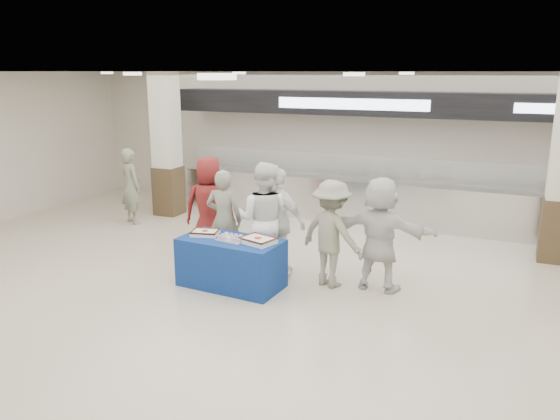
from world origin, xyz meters
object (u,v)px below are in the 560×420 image
at_px(soldier_a, 224,220).
at_px(chef_tall, 264,220).
at_px(cupcake_tray, 232,238).
at_px(civilian_maroon, 210,207).
at_px(chef_short, 278,222).
at_px(soldier_b, 332,234).
at_px(display_table, 231,263).
at_px(sheet_cake_left, 205,232).
at_px(civilian_white, 380,234).
at_px(soldier_bg, 131,186).
at_px(sheet_cake_right, 258,240).

height_order(soldier_a, chef_tall, chef_tall).
xyz_separation_m(cupcake_tray, civilian_maroon, (-1.04, 1.11, 0.11)).
bearing_deg(chef_short, civilian_maroon, 2.67).
height_order(cupcake_tray, civilian_maroon, civilian_maroon).
bearing_deg(civilian_maroon, soldier_b, 148.80).
xyz_separation_m(display_table, soldier_a, (-0.49, 0.68, 0.46)).
relative_size(display_table, civilian_maroon, 0.86).
bearing_deg(soldier_b, sheet_cake_left, 37.19).
height_order(civilian_maroon, chef_tall, chef_tall).
xyz_separation_m(cupcake_tray, chef_tall, (0.21, 0.68, 0.14)).
bearing_deg(sheet_cake_left, display_table, -4.52).
height_order(soldier_b, civilian_white, civilian_white).
xyz_separation_m(sheet_cake_left, chef_tall, (0.72, 0.60, 0.13)).
relative_size(soldier_b, soldier_bg, 1.01).
bearing_deg(sheet_cake_right, soldier_bg, 150.68).
relative_size(chef_short, civilian_white, 1.00).
bearing_deg(chef_tall, soldier_a, -9.13).
xyz_separation_m(sheet_cake_right, soldier_bg, (-4.15, 2.33, 0.02)).
bearing_deg(civilian_white, chef_short, 4.14).
bearing_deg(chef_tall, sheet_cake_left, 33.91).
bearing_deg(soldier_bg, civilian_maroon, 179.20).
relative_size(sheet_cake_left, civilian_maroon, 0.26).
bearing_deg(display_table, soldier_a, 129.57).
relative_size(display_table, cupcake_tray, 3.18).
xyz_separation_m(display_table, soldier_b, (1.38, 0.65, 0.45)).
height_order(chef_tall, soldier_b, chef_tall).
height_order(display_table, soldier_a, soldier_a).
distance_m(chef_short, civilian_white, 1.65).
relative_size(sheet_cake_right, chef_tall, 0.30).
xyz_separation_m(cupcake_tray, soldier_b, (1.33, 0.68, 0.04)).
relative_size(chef_tall, soldier_bg, 1.13).
bearing_deg(display_table, civilian_maroon, 136.65).
xyz_separation_m(soldier_a, soldier_bg, (-3.20, 1.65, -0.02)).
relative_size(sheet_cake_left, chef_short, 0.27).
xyz_separation_m(display_table, civilian_white, (2.09, 0.78, 0.49)).
relative_size(civilian_maroon, soldier_b, 1.09).
xyz_separation_m(sheet_cake_left, civilian_white, (2.55, 0.75, 0.07)).
xyz_separation_m(display_table, soldier_bg, (-3.69, 2.33, 0.44)).
height_order(cupcake_tray, chef_tall, chef_tall).
height_order(chef_tall, soldier_bg, chef_tall).
distance_m(sheet_cake_right, chef_tall, 0.68).
height_order(sheet_cake_left, sheet_cake_right, sheet_cake_right).
relative_size(soldier_a, soldier_b, 1.01).
bearing_deg(civilian_white, cupcake_tray, 26.38).
bearing_deg(civilian_white, sheet_cake_left, 20.75).
bearing_deg(soldier_bg, soldier_a, 177.00).
relative_size(civilian_white, soldier_bg, 1.06).
xyz_separation_m(sheet_cake_left, cupcake_tray, (0.52, -0.07, -0.01)).
height_order(cupcake_tray, chef_short, chef_short).
bearing_deg(display_table, soldier_bg, 151.54).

